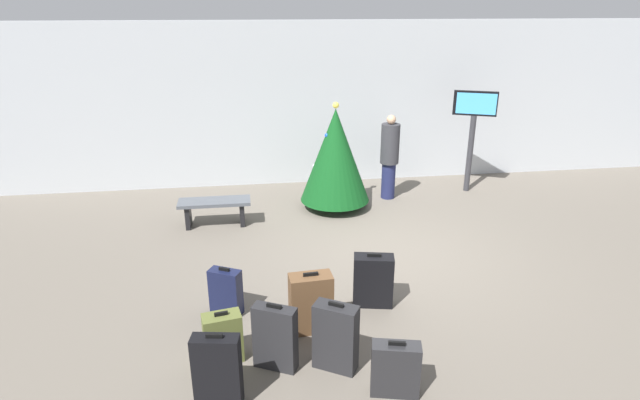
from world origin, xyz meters
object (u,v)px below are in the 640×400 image
Objects in this scene: holiday_tree at (335,155)px; suitcase_1 at (223,338)px; flight_info_kiosk at (473,123)px; suitcase_6 at (395,369)px; suitcase_3 at (275,338)px; waiting_bench at (215,207)px; traveller_0 at (390,155)px; suitcase_7 at (373,281)px; suitcase_2 at (336,337)px; suitcase_5 at (311,303)px; suitcase_0 at (217,371)px; suitcase_4 at (226,292)px.

holiday_tree is 3.34× the size of suitcase_1.
flight_info_kiosk is 6.68m from suitcase_6.
suitcase_3 is (-1.44, -4.59, -0.68)m from holiday_tree.
waiting_bench is 3.61m from traveller_0.
suitcase_1 is (-3.18, -4.78, -0.61)m from traveller_0.
holiday_tree reaches higher than suitcase_7.
flight_info_kiosk reaches higher than suitcase_2.
suitcase_7 is (-0.09, -3.51, -0.71)m from holiday_tree.
suitcase_7 is (1.35, 1.08, -0.02)m from suitcase_3.
traveller_0 is 5.77m from suitcase_1.
flight_info_kiosk reaches higher than suitcase_3.
waiting_bench is 3.67m from suitcase_7.
traveller_0 is 5.47m from suitcase_2.
flight_info_kiosk reaches higher than suitcase_1.
suitcase_5 is (-0.97, -3.96, -0.68)m from holiday_tree.
waiting_bench is at bearing 94.01° from suitcase_1.
suitcase_1 is at bearing 87.88° from suitcase_0.
flight_info_kiosk is at bearing 48.48° from suitcase_0.
flight_info_kiosk is at bearing 39.01° from suitcase_4.
suitcase_6 is 1.67m from suitcase_7.
holiday_tree is 2.53× the size of suitcase_2.
suitcase_0 is 1.25× the size of suitcase_4.
traveller_0 reaches higher than suitcase_6.
suitcase_1 is 2.11m from suitcase_7.
flight_info_kiosk is 3.41× the size of suitcase_1.
suitcase_5 reaches higher than waiting_bench.
suitcase_5 is at bearing 22.39° from suitcase_1.
suitcase_6 is at bearing -66.41° from waiting_bench.
suitcase_6 is (1.77, -0.10, -0.10)m from suitcase_0.
waiting_bench is at bearing -164.69° from traveller_0.
suitcase_6 is at bearing -44.72° from suitcase_4.
traveller_0 is 2.77× the size of suitcase_1.
traveller_0 is 2.17× the size of suitcase_3.
suitcase_3 reaches higher than suitcase_6.
holiday_tree is at bearing 13.80° from waiting_bench.
suitcase_1 is at bearing -90.33° from suitcase_4.
suitcase_1 is 1.25m from suitcase_2.
suitcase_2 is (-0.79, -4.69, -0.67)m from holiday_tree.
flight_info_kiosk is 1.66× the size of waiting_bench.
suitcase_2 reaches higher than suitcase_5.
suitcase_2 reaches higher than waiting_bench.
traveller_0 is at bearing 75.55° from suitcase_6.
suitcase_6 is (-3.22, -5.74, -1.17)m from flight_info_kiosk.
waiting_bench is at bearing 110.96° from suitcase_5.
suitcase_0 reaches higher than suitcase_4.
waiting_bench is 1.70× the size of suitcase_7.
suitcase_2 is at bearing -45.86° from suitcase_4.
flight_info_kiosk is (2.96, 0.57, 0.41)m from holiday_tree.
holiday_tree reaches higher than suitcase_2.
holiday_tree is 5.50m from suitcase_0.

